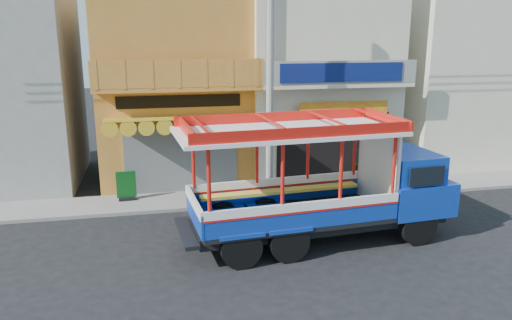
# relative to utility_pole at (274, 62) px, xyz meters

# --- Properties ---
(ground) EXTENTS (90.00, 90.00, 0.00)m
(ground) POSITION_rel_utility_pole_xyz_m (0.85, -3.30, -5.03)
(ground) COLOR black
(ground) RESTS_ON ground
(sidewalk) EXTENTS (30.00, 2.00, 0.12)m
(sidewalk) POSITION_rel_utility_pole_xyz_m (0.85, 0.70, -4.97)
(sidewalk) COLOR slate
(sidewalk) RESTS_ON ground
(shophouse_left) EXTENTS (6.00, 7.50, 8.24)m
(shophouse_left) POSITION_rel_utility_pole_xyz_m (-3.15, 4.66, -0.92)
(shophouse_left) COLOR #AA7025
(shophouse_left) RESTS_ON ground
(shophouse_right) EXTENTS (6.00, 6.75, 8.24)m
(shophouse_right) POSITION_rel_utility_pole_xyz_m (2.85, 4.66, -0.93)
(shophouse_right) COLOR beige
(shophouse_right) RESTS_ON ground
(party_pilaster) EXTENTS (0.35, 0.30, 8.00)m
(party_pilaster) POSITION_rel_utility_pole_xyz_m (-0.15, 1.55, -1.03)
(party_pilaster) COLOR beige
(party_pilaster) RESTS_ON ground
(filler_building_right) EXTENTS (6.00, 6.00, 7.60)m
(filler_building_right) POSITION_rel_utility_pole_xyz_m (9.85, 4.70, -1.23)
(filler_building_right) COLOR beige
(filler_building_right) RESTS_ON ground
(utility_pole) EXTENTS (28.00, 0.26, 9.00)m
(utility_pole) POSITION_rel_utility_pole_xyz_m (0.00, 0.00, 0.00)
(utility_pole) COLOR gray
(utility_pole) RESTS_ON ground
(songthaew_truck) EXTENTS (8.10, 3.18, 3.70)m
(songthaew_truck) POSITION_rel_utility_pole_xyz_m (1.03, -3.58, -3.25)
(songthaew_truck) COLOR black
(songthaew_truck) RESTS_ON ground
(green_sign) EXTENTS (0.70, 0.36, 1.06)m
(green_sign) POSITION_rel_utility_pole_xyz_m (-5.18, 1.03, -4.47)
(green_sign) COLOR black
(green_sign) RESTS_ON sidewalk
(potted_plant_a) EXTENTS (1.22, 1.23, 1.03)m
(potted_plant_a) POSITION_rel_utility_pole_xyz_m (4.03, 1.33, -4.40)
(potted_plant_a) COLOR #255418
(potted_plant_a) RESTS_ON sidewalk
(potted_plant_c) EXTENTS (0.72, 0.72, 0.92)m
(potted_plant_c) POSITION_rel_utility_pole_xyz_m (4.00, 0.75, -4.45)
(potted_plant_c) COLOR #255418
(potted_plant_c) RESTS_ON sidewalk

